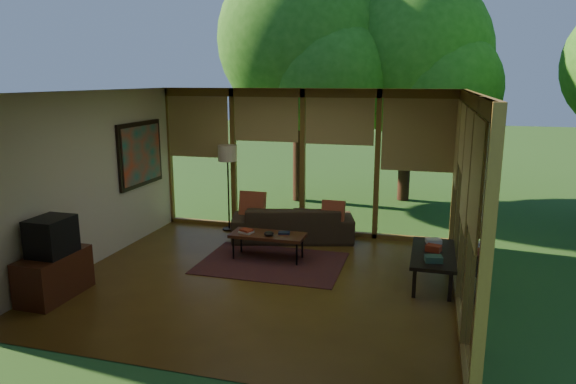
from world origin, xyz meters
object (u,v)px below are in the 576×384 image
(sofa, at_px, (293,223))
(side_console, at_px, (433,255))
(television, at_px, (51,236))
(floor_lamp, at_px, (228,158))
(coffee_table, at_px, (268,236))
(media_cabinet, at_px, (54,275))

(sofa, bearing_deg, side_console, 134.41)
(television, bearing_deg, floor_lamp, 73.55)
(television, bearing_deg, coffee_table, 43.71)
(coffee_table, bearing_deg, television, -136.29)
(side_console, bearing_deg, television, -158.94)
(sofa, height_order, side_console, sofa)
(sofa, height_order, television, television)
(sofa, relative_size, television, 3.94)
(sofa, xyz_separation_m, television, (-2.40, -3.29, 0.53))
(floor_lamp, xyz_separation_m, side_console, (3.80, -1.68, -1.00))
(floor_lamp, height_order, side_console, floor_lamp)
(media_cabinet, relative_size, coffee_table, 0.83)
(television, distance_m, side_console, 5.22)
(media_cabinet, relative_size, floor_lamp, 0.61)
(media_cabinet, xyz_separation_m, television, (0.02, 0.00, 0.55))
(media_cabinet, distance_m, coffee_table, 3.17)
(floor_lamp, bearing_deg, side_console, -23.89)
(floor_lamp, xyz_separation_m, coffee_table, (1.23, -1.37, -1.01))
(coffee_table, bearing_deg, side_console, -6.88)
(floor_lamp, relative_size, side_console, 1.18)
(sofa, distance_m, television, 4.10)
(floor_lamp, bearing_deg, media_cabinet, -106.74)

